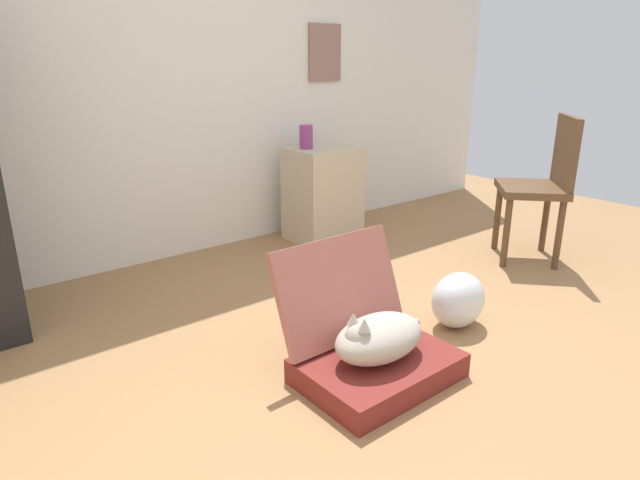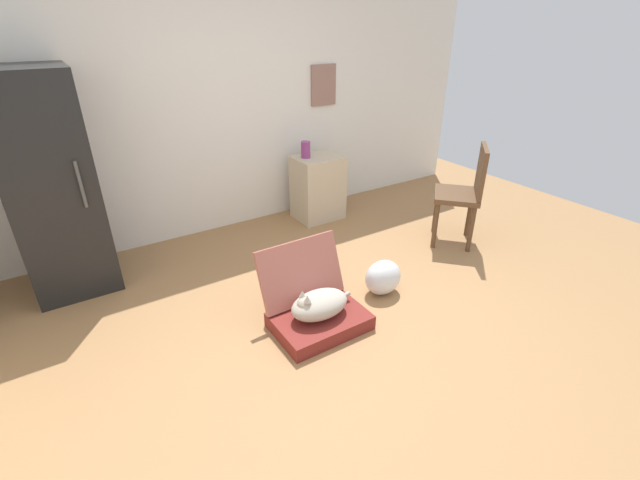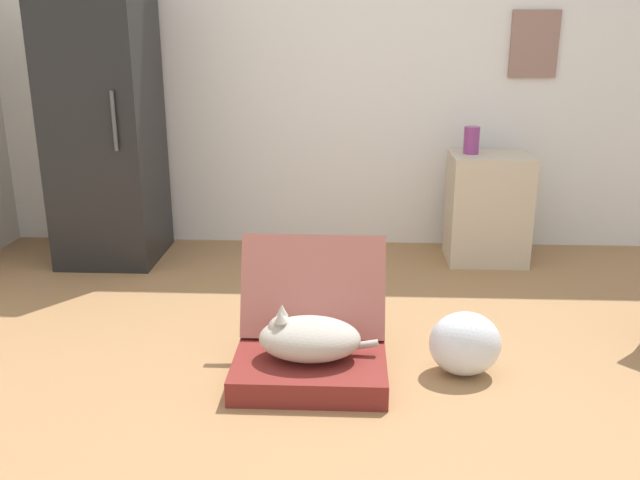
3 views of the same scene
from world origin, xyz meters
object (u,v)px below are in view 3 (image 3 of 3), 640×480
side_table (488,208)px  cat (308,338)px  vase_tall (471,140)px  plastic_bag_white (465,344)px  refrigerator (105,127)px  suitcase_base (310,370)px

side_table → cat: bearing=-122.4°
cat → vase_tall: (0.94, 1.73, 0.58)m
plastic_bag_white → refrigerator: bearing=143.8°
suitcase_base → side_table: size_ratio=0.94×
plastic_bag_white → refrigerator: (-2.09, 1.53, 0.73)m
suitcase_base → vase_tall: bearing=61.5°
suitcase_base → vase_tall: 2.10m
plastic_bag_white → vase_tall: 1.77m
vase_tall → refrigerator: bearing=-177.8°
plastic_bag_white → suitcase_base: bearing=-171.5°
plastic_bag_white → vase_tall: (0.25, 1.62, 0.65)m
refrigerator → vase_tall: refrigerator is taller
cat → side_table: (1.07, 1.68, 0.15)m
side_table → suitcase_base: bearing=-122.2°
suitcase_base → side_table: (1.06, 1.69, 0.30)m
refrigerator → vase_tall: (2.34, 0.09, -0.08)m
plastic_bag_white → side_table: 1.64m
refrigerator → side_table: size_ratio=2.47×
refrigerator → cat: bearing=-49.4°
vase_tall → plastic_bag_white: bearing=-98.9°
cat → vase_tall: vase_tall is taller
refrigerator → suitcase_base: bearing=-49.3°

